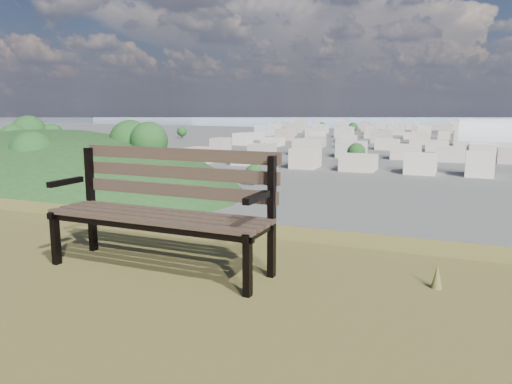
% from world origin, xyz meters
% --- Properties ---
extents(park_bench, '(1.81, 0.62, 0.94)m').
position_xyz_m(park_bench, '(0.37, 2.88, 25.53)').
color(park_bench, '#403425').
rests_on(park_bench, hilltop_mesa).
extents(green_wooded_hill, '(145.64, 116.51, 72.82)m').
position_xyz_m(green_wooded_hill, '(-115.29, 116.40, 0.11)').
color(green_wooded_hill, '#163714').
rests_on(green_wooded_hill, ground).
extents(city_blocks, '(395.00, 361.00, 7.00)m').
position_xyz_m(city_blocks, '(0.00, 394.44, 3.50)').
color(city_blocks, beige).
rests_on(city_blocks, ground).
extents(city_trees, '(406.52, 387.20, 9.98)m').
position_xyz_m(city_trees, '(-26.39, 319.00, 4.83)').
color(city_trees, '#38231C').
rests_on(city_trees, ground).
extents(bay_water, '(2400.00, 700.00, 0.12)m').
position_xyz_m(bay_water, '(0.00, 900.00, 0.00)').
color(bay_water, '#8A9EB0').
rests_on(bay_water, ground).
extents(far_hills, '(2050.00, 340.00, 60.00)m').
position_xyz_m(far_hills, '(-60.92, 1402.93, 25.47)').
color(far_hills, '#97A5BB').
rests_on(far_hills, ground).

